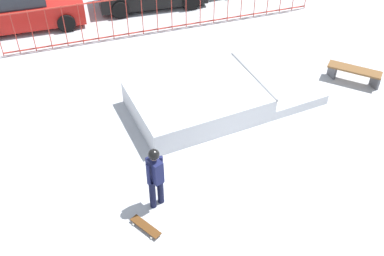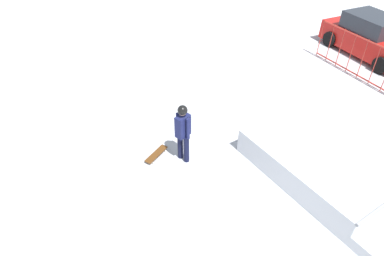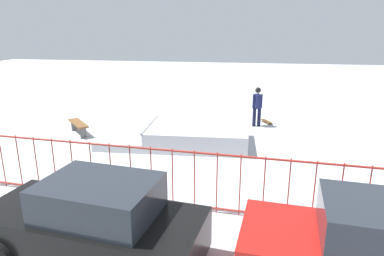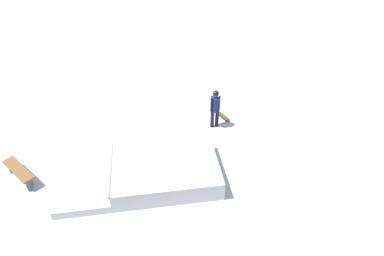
{
  "view_description": "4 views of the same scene",
  "coord_description": "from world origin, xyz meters",
  "px_view_note": "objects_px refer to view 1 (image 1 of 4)",
  "views": [
    {
      "loc": [
        -4.76,
        -8.62,
        8.7
      ],
      "look_at": [
        -1.46,
        -0.3,
        0.9
      ],
      "focal_mm": 44.89,
      "sensor_mm": 36.0,
      "label": 1
    },
    {
      "loc": [
        3.03,
        -4.7,
        6.23
      ],
      "look_at": [
        -2.77,
        -1.31,
        1.0
      ],
      "focal_mm": 31.37,
      "sensor_mm": 36.0,
      "label": 2
    },
    {
      "loc": [
        -2.53,
        13.35,
        4.18
      ],
      "look_at": [
        -0.43,
        1.27,
        0.6
      ],
      "focal_mm": 32.22,
      "sensor_mm": 36.0,
      "label": 3
    },
    {
      "loc": [
        -0.76,
        9.57,
        8.3
      ],
      "look_at": [
        -1.75,
        -0.3,
        0.9
      ],
      "focal_mm": 30.79,
      "sensor_mm": 36.0,
      "label": 4
    }
  ],
  "objects_px": {
    "skateboard": "(146,227)",
    "parked_car_red": "(23,7)",
    "park_bench": "(354,72)",
    "skate_ramp": "(212,98)",
    "skater": "(155,174)"
  },
  "relations": [
    {
      "from": "skate_ramp",
      "to": "park_bench",
      "type": "relative_size",
      "value": 3.83
    },
    {
      "from": "skateboard",
      "to": "parked_car_red",
      "type": "distance_m",
      "value": 10.47
    },
    {
      "from": "skateboard",
      "to": "park_bench",
      "type": "bearing_deg",
      "value": -96.0
    },
    {
      "from": "skateboard",
      "to": "park_bench",
      "type": "xyz_separation_m",
      "value": [
        7.63,
        3.0,
        0.28
      ]
    },
    {
      "from": "skate_ramp",
      "to": "park_bench",
      "type": "bearing_deg",
      "value": -8.92
    },
    {
      "from": "skateboard",
      "to": "parked_car_red",
      "type": "bearing_deg",
      "value": -20.39
    },
    {
      "from": "skate_ramp",
      "to": "skater",
      "type": "xyz_separation_m",
      "value": [
        -2.64,
        -2.88,
        0.69
      ]
    },
    {
      "from": "skate_ramp",
      "to": "skateboard",
      "type": "distance_m",
      "value": 4.66
    },
    {
      "from": "skate_ramp",
      "to": "skater",
      "type": "relative_size",
      "value": 3.2
    },
    {
      "from": "skateboard",
      "to": "park_bench",
      "type": "distance_m",
      "value": 8.2
    },
    {
      "from": "skate_ramp",
      "to": "park_bench",
      "type": "distance_m",
      "value": 4.55
    },
    {
      "from": "skateboard",
      "to": "parked_car_red",
      "type": "height_order",
      "value": "parked_car_red"
    },
    {
      "from": "skateboard",
      "to": "parked_car_red",
      "type": "xyz_separation_m",
      "value": [
        -1.28,
        10.37,
        0.65
      ]
    },
    {
      "from": "park_bench",
      "to": "parked_car_red",
      "type": "bearing_deg",
      "value": 140.39
    },
    {
      "from": "skateboard",
      "to": "skater",
      "type": "bearing_deg",
      "value": -65.71
    }
  ]
}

